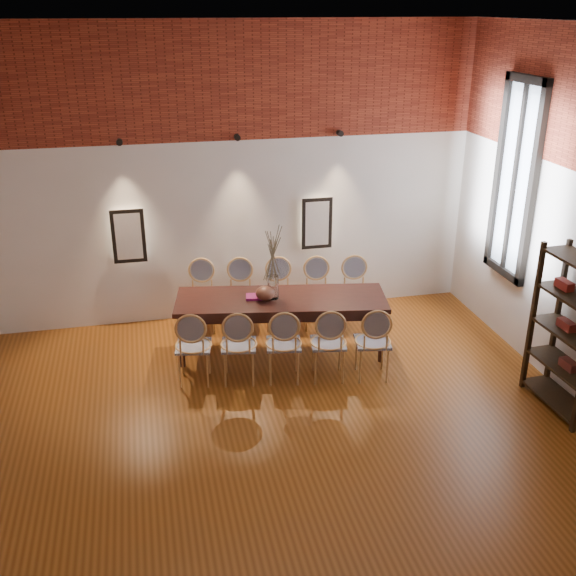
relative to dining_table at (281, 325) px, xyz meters
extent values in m
cube|color=brown|center=(-0.52, -2.20, -0.39)|extent=(7.00, 7.00, 0.02)
cube|color=silver|center=(-0.52, -2.20, 3.63)|extent=(7.00, 7.00, 0.02)
cube|color=silver|center=(-0.52, 1.35, 1.62)|extent=(7.00, 0.10, 4.00)
cube|color=maroon|center=(-0.52, 1.28, 2.88)|extent=(7.00, 0.02, 1.50)
cube|color=maroon|center=(-0.52, -5.68, 2.88)|extent=(7.00, 0.02, 1.50)
cube|color=#FFEAC6|center=(-1.82, 1.25, 0.93)|extent=(0.36, 0.06, 0.66)
cube|color=#FFEAC6|center=(0.78, 1.25, 0.93)|extent=(0.36, 0.06, 0.66)
cylinder|color=black|center=(-1.82, 1.22, 2.17)|extent=(0.08, 0.10, 0.08)
cylinder|color=black|center=(-0.32, 1.22, 2.17)|extent=(0.08, 0.10, 0.08)
cylinder|color=black|center=(1.08, 1.22, 2.17)|extent=(0.08, 0.10, 0.08)
cube|color=silver|center=(2.94, -0.20, 1.77)|extent=(0.02, 0.78, 2.38)
cube|color=black|center=(2.92, -0.20, 1.77)|extent=(0.08, 0.90, 2.50)
cube|color=black|center=(2.92, -0.20, 1.77)|extent=(0.06, 0.06, 2.40)
cube|color=black|center=(0.00, 0.00, 0.00)|extent=(2.75, 1.28, 0.75)
cylinder|color=silver|center=(-0.10, 0.02, 0.53)|extent=(0.14, 0.14, 0.30)
ellipsoid|color=brown|center=(-0.20, -0.02, 0.46)|extent=(0.24, 0.24, 0.18)
cube|color=#891359|center=(-0.30, 0.07, 0.39)|extent=(0.29, 0.22, 0.03)
camera|label=1|loc=(-1.61, -7.57, 3.79)|focal=42.00mm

